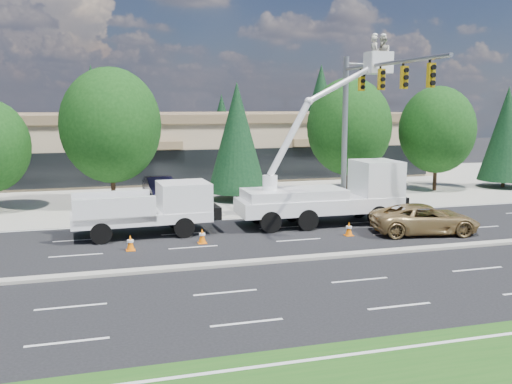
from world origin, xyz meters
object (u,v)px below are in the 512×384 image
object	(u,v)px
signal_mast	(363,109)
minivan	(425,219)
bucket_truck	(336,183)
utility_pickup	(152,214)

from	to	relation	value
signal_mast	minivan	distance (m)	6.96
signal_mast	bucket_truck	size ratio (longest dim) A/B	1.02
utility_pickup	minivan	size ratio (longest dim) A/B	1.27
signal_mast	utility_pickup	world-z (taller)	signal_mast
utility_pickup	signal_mast	bearing A→B (deg)	1.56
signal_mast	bucket_truck	world-z (taller)	bucket_truck
utility_pickup	bucket_truck	distance (m)	9.78
utility_pickup	bucket_truck	bearing A→B (deg)	-2.71
signal_mast	minivan	size ratio (longest dim) A/B	1.93
utility_pickup	minivan	bearing A→B (deg)	-17.31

